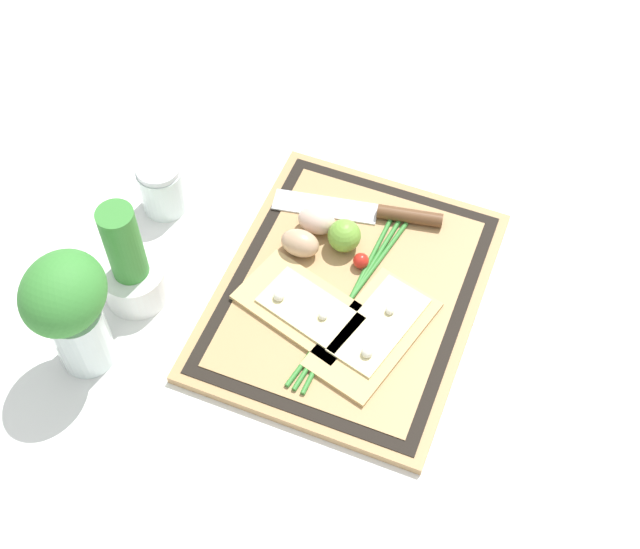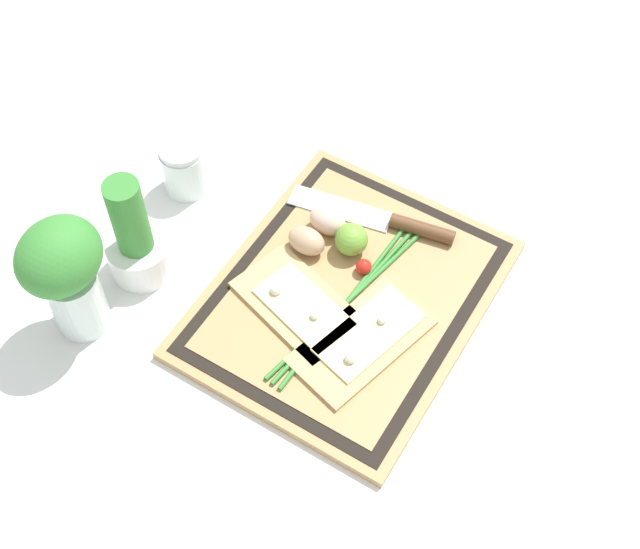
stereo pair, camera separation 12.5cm
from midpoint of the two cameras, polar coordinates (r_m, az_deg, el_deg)
ground_plane at (r=1.31m, az=-0.86°, el=-1.67°), size 6.00×6.00×0.00m
cutting_board at (r=1.30m, az=-0.86°, el=-1.46°), size 0.45×0.37×0.02m
pizza_slice_near at (r=1.25m, az=0.67°, el=-3.92°), size 0.22×0.15×0.02m
pizza_slice_far at (r=1.27m, az=-3.84°, el=-2.29°), size 0.15×0.21×0.02m
knife at (r=1.36m, az=1.60°, el=3.76°), size 0.08×0.26×0.02m
egg_brown at (r=1.32m, az=-3.99°, el=1.83°), size 0.04×0.06×0.04m
egg_pink at (r=1.34m, az=-2.87°, el=3.28°), size 0.04×0.06×0.04m
lime at (r=1.32m, az=-1.14°, el=2.32°), size 0.05×0.05×0.05m
cherry_tomato_red at (r=1.31m, az=-0.08°, el=0.70°), size 0.02×0.02×0.02m
scallion_bunch at (r=1.28m, az=-0.85°, el=-1.84°), size 0.33×0.07×0.01m
herb_pot at (r=1.30m, az=-14.73°, el=0.19°), size 0.09×0.09×0.19m
sauce_jar at (r=1.41m, az=-12.57°, el=5.18°), size 0.07×0.07×0.09m
herb_glass at (r=1.21m, az=-18.62°, el=-2.25°), size 0.12×0.11×0.21m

